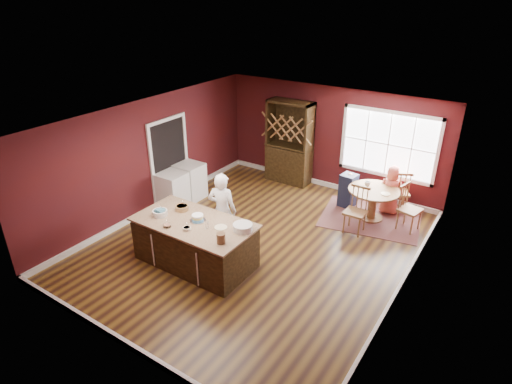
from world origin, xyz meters
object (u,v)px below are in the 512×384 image
chair_north (399,190)px  dryer (190,181)px  dining_table (373,198)px  high_chair (348,190)px  hutch (289,142)px  seated_woman (391,190)px  baker (222,211)px  toddler (349,175)px  chair_south (356,210)px  chair_east (410,208)px  layer_cake (198,218)px  kitchen_island (195,243)px  washer (173,191)px

chair_north → dryer: size_ratio=1.18×
dining_table → high_chair: high_chair is taller
chair_north → hutch: hutch is taller
seated_woman → baker: bearing=43.8°
baker → toddler: (1.45, 3.16, -0.01)m
high_chair → baker: bearing=-108.5°
chair_north → seated_woman: seated_woman is taller
chair_south → hutch: 3.09m
chair_south → seated_woman: 1.35m
chair_south → chair_east: bearing=37.5°
chair_north → dining_table: bearing=33.7°
hutch → dining_table: bearing=-16.8°
layer_cake → chair_south: (2.11, 2.74, -0.45)m
chair_east → hutch: bearing=89.2°
kitchen_island → high_chair: size_ratio=2.65×
layer_cake → toddler: (1.47, 3.88, -0.17)m
kitchen_island → dryer: 2.91m
high_chair → hutch: (-1.96, 0.52, 0.69)m
chair_east → dryer: chair_east is taller
seated_woman → washer: bearing=20.5°
washer → seated_woman: bearing=30.3°
chair_south → dryer: bearing=-171.2°
chair_east → dining_table: bearing=100.4°
baker → hutch: hutch is taller
chair_south → washer: bearing=-162.9°
high_chair → hutch: 2.15m
dining_table → high_chair: 0.79m
seated_woman → high_chair: 1.01m
seated_woman → toddler: size_ratio=4.63×
chair_east → hutch: 3.69m
dining_table → dryer: bearing=-160.7°
kitchen_island → washer: kitchen_island is taller
kitchen_island → toddler: toddler is taller
dining_table → dryer: size_ratio=1.26×
chair_south → dryer: chair_south is taller
chair_east → washer: bearing=124.8°
chair_south → chair_north: chair_north is taller
seated_woman → layer_cake: bearing=48.8°
toddler → dryer: 3.97m
layer_cake → toddler: bearing=69.3°
dryer → baker: bearing=-32.7°
washer → kitchen_island: bearing=-36.6°
layer_cake → washer: layer_cake is taller
chair_south → baker: bearing=-136.7°
chair_east → seated_woman: 0.81m
chair_south → seated_woman: seated_woman is taller
dining_table → chair_south: chair_south is taller
dining_table → baker: bearing=-128.0°
seated_woman → high_chair: size_ratio=1.37×
chair_north → washer: size_ratio=1.21×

